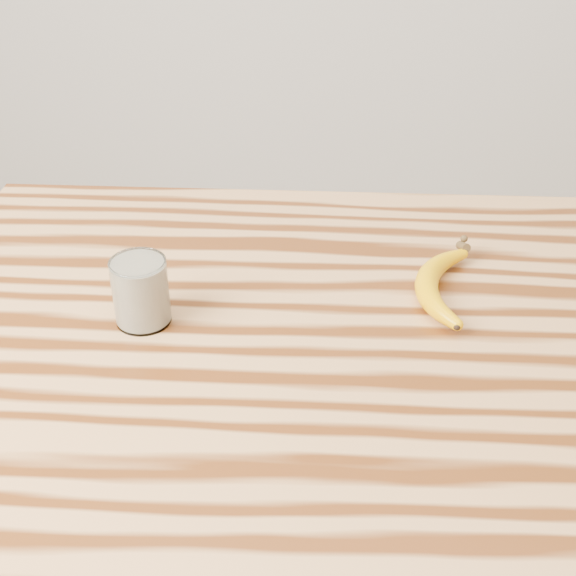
{
  "coord_description": "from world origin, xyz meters",
  "views": [
    {
      "loc": [
        -0.03,
        -0.85,
        1.53
      ],
      "look_at": [
        -0.08,
        0.05,
        0.93
      ],
      "focal_mm": 50.0,
      "sensor_mm": 36.0,
      "label": 1
    }
  ],
  "objects": [
    {
      "name": "banana",
      "position": [
        0.11,
        0.09,
        0.92
      ],
      "size": [
        0.14,
        0.28,
        0.03
      ],
      "primitive_type": null,
      "rotation": [
        0.0,
        0.0,
        -0.16
      ],
      "color": "#E39B00",
      "rests_on": "table"
    },
    {
      "name": "table",
      "position": [
        0.0,
        0.0,
        0.77
      ],
      "size": [
        1.2,
        0.8,
        0.9
      ],
      "color": "#B8804A",
      "rests_on": "ground"
    },
    {
      "name": "smoothie_glass",
      "position": [
        -0.27,
        0.01,
        0.95
      ],
      "size": [
        0.07,
        0.07,
        0.09
      ],
      "color": "white",
      "rests_on": "table"
    }
  ]
}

